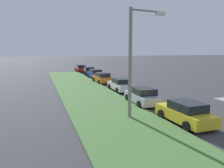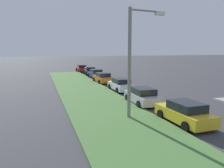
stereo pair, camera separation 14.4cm
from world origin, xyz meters
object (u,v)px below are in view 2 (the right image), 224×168
(parked_car_silver, at_px, (142,96))
(streetlight, at_px, (134,55))
(parked_car_white, at_px, (121,85))
(parked_car_red, at_px, (82,68))
(parked_car_orange, at_px, (103,78))
(parked_car_black, at_px, (90,71))
(parked_car_blue, at_px, (96,74))
(parked_car_yellow, at_px, (185,113))

(parked_car_silver, distance_m, streetlight, 5.55)
(parked_car_white, distance_m, parked_car_red, 23.79)
(parked_car_orange, distance_m, parked_car_black, 11.00)
(parked_car_blue, relative_size, parked_car_black, 1.01)
(parked_car_black, xyz_separation_m, parked_car_red, (6.01, 0.47, 0.00))
(parked_car_red, distance_m, streetlight, 34.03)
(parked_car_blue, xyz_separation_m, parked_car_black, (5.27, -0.11, 0.00))
(parked_car_orange, height_order, parked_car_red, same)
(parked_car_orange, distance_m, streetlight, 17.32)
(parked_car_yellow, bearing_deg, streetlight, 48.54)
(parked_car_orange, relative_size, parked_car_red, 1.01)
(streetlight, bearing_deg, parked_car_red, -4.17)
(parked_car_yellow, xyz_separation_m, parked_car_orange, (18.94, 0.23, 0.00))
(parked_car_yellow, relative_size, parked_car_red, 1.01)
(parked_car_silver, height_order, parked_car_white, same)
(parked_car_silver, bearing_deg, parked_car_orange, 0.52)
(parked_car_silver, height_order, parked_car_orange, same)
(parked_car_blue, height_order, parked_car_black, same)
(parked_car_black, bearing_deg, streetlight, 175.86)
(parked_car_blue, bearing_deg, parked_car_yellow, 176.49)
(parked_car_yellow, relative_size, parked_car_black, 1.00)
(parked_car_yellow, xyz_separation_m, streetlight, (2.20, 2.66, 3.67))
(parked_car_silver, bearing_deg, parked_car_black, -0.49)
(parked_car_silver, xyz_separation_m, parked_car_red, (30.32, -0.11, 0.00))
(parked_car_yellow, distance_m, parked_car_orange, 18.94)
(parked_car_silver, height_order, parked_car_blue, same)
(parked_car_orange, bearing_deg, parked_car_black, -5.21)
(parked_car_yellow, distance_m, parked_car_silver, 5.63)
(parked_car_black, xyz_separation_m, streetlight, (-27.73, 2.94, 3.67))
(parked_car_red, bearing_deg, parked_car_black, -176.09)
(parked_car_black, distance_m, parked_car_red, 6.03)
(parked_car_black, bearing_deg, parked_car_blue, -179.31)
(streetlight, bearing_deg, parked_car_blue, -7.17)
(parked_car_white, bearing_deg, parked_car_yellow, 179.07)
(parked_car_white, bearing_deg, parked_car_black, -1.42)
(parked_car_orange, relative_size, parked_car_blue, 1.00)
(parked_car_silver, xyz_separation_m, parked_car_orange, (13.32, -0.09, 0.00))
(parked_car_silver, xyz_separation_m, parked_car_blue, (19.03, -0.47, 0.00))
(parked_car_silver, bearing_deg, streetlight, 146.46)
(parked_car_orange, relative_size, parked_car_black, 1.00)
(parked_car_yellow, xyz_separation_m, parked_car_red, (35.94, 0.20, 0.00))
(parked_car_orange, height_order, parked_car_black, same)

